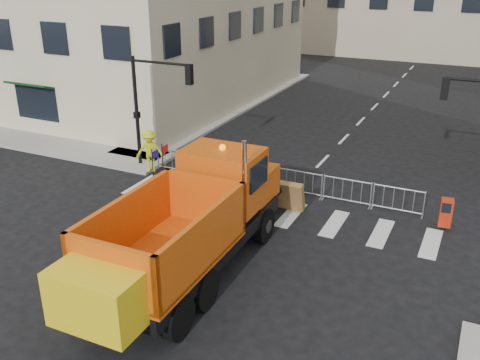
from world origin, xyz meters
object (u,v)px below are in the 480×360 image
at_px(plow_truck, 188,224).
at_px(cop_b, 249,177).
at_px(cop_a, 244,184).
at_px(cop_c, 243,170).
at_px(worker, 150,151).
at_px(newspaper_box, 446,213).

distance_m(plow_truck, cop_b, 6.59).
relative_size(cop_a, cop_c, 0.91).
bearing_deg(cop_c, cop_a, 74.75).
relative_size(worker, newspaper_box, 1.83).
bearing_deg(worker, plow_truck, -74.70).
relative_size(cop_c, worker, 0.94).
relative_size(plow_truck, cop_b, 5.77).
distance_m(cop_a, newspaper_box, 7.96).
bearing_deg(cop_c, plow_truck, 59.33).
bearing_deg(plow_truck, cop_c, 11.08).
distance_m(cop_b, newspaper_box, 7.90).
bearing_deg(plow_truck, cop_b, 7.08).
xyz_separation_m(plow_truck, cop_c, (-1.44, 7.09, -0.98)).
height_order(plow_truck, cop_a, plow_truck).
bearing_deg(plow_truck, cop_a, 7.80).
bearing_deg(newspaper_box, cop_a, -179.14).
height_order(plow_truck, cop_b, plow_truck).
xyz_separation_m(plow_truck, cop_b, (-0.85, 6.46, -0.96)).
bearing_deg(cop_a, plow_truck, 53.24).
xyz_separation_m(cop_b, worker, (-5.38, 0.50, 0.19)).
height_order(cop_b, newspaper_box, cop_b).
xyz_separation_m(cop_b, cop_c, (-0.59, 0.63, -0.02)).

